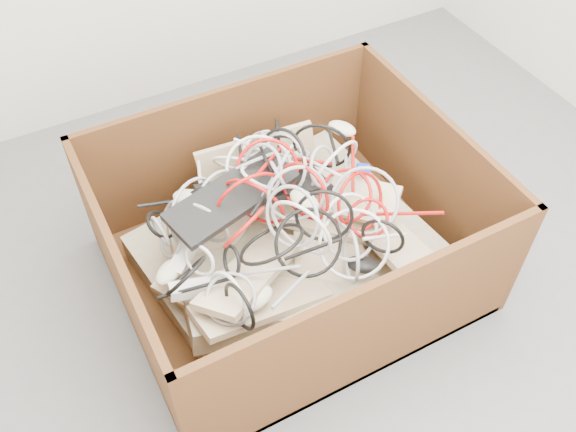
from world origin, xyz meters
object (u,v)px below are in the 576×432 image
cardboard_box (286,251)px  vga_plug (363,169)px  power_strip_right (211,286)px  power_strip_left (195,237)px

cardboard_box → vga_plug: size_ratio=26.67×
power_strip_right → vga_plug: vga_plug is taller
power_strip_left → power_strip_right: size_ratio=1.05×
cardboard_box → power_strip_left: cardboard_box is taller
cardboard_box → power_strip_left: (-0.31, 0.04, 0.21)m
cardboard_box → power_strip_right: (-0.34, -0.14, 0.18)m
power_strip_left → vga_plug: power_strip_left is taller
cardboard_box → power_strip_left: bearing=171.8°
vga_plug → cardboard_box: bearing=-143.9°
cardboard_box → vga_plug: cardboard_box is taller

